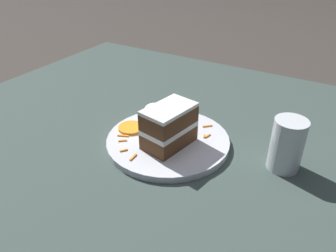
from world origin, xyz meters
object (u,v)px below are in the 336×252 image
Objects in this scene: plate at (168,141)px; drinking_glass at (286,148)px; cake_slice at (169,126)px; orange_garnish at (131,128)px; cream_dollop at (155,111)px.

plate is 2.51× the size of drinking_glass.
orange_garnish is at bearing -173.98° from cake_slice.
drinking_glass is (0.35, 0.06, 0.03)m from orange_garnish.
cake_slice is (0.01, -0.02, 0.05)m from plate.
orange_garnish is 0.54× the size of drinking_glass.
cake_slice is 0.12m from orange_garnish.
drinking_glass is at bearing -3.52° from cream_dollop.
cake_slice is at bearing -164.51° from drinking_glass.
cake_slice is 0.25m from drinking_glass.
cake_slice is at bearing -4.47° from orange_garnish.
drinking_glass is at bearing 25.97° from cake_slice.
plate is 4.92× the size of cream_dollop.
orange_garnish is (-0.02, -0.08, -0.02)m from cream_dollop.
drinking_glass is (0.33, -0.02, 0.01)m from cream_dollop.
cake_slice is 1.13× the size of drinking_glass.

